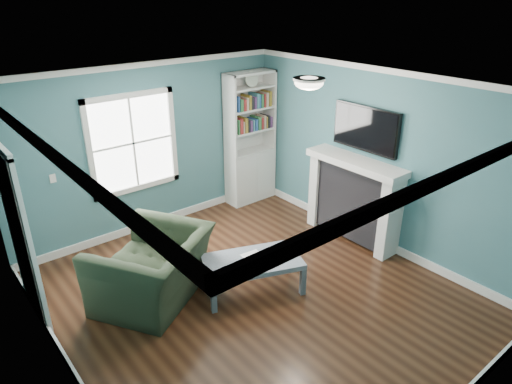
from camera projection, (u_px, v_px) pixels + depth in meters
floor at (255, 295)px, 5.77m from camera, size 5.00×5.00×0.00m
room_walls at (255, 180)px, 5.12m from camera, size 5.00×5.00×5.00m
trim at (255, 208)px, 5.26m from camera, size 4.50×5.00×2.60m
window at (133, 143)px, 6.75m from camera, size 1.40×0.06×1.50m
bookshelf at (250, 151)px, 8.04m from camera, size 0.90×0.35×2.31m
fireplace at (353, 200)px, 6.85m from camera, size 0.44×1.58×1.30m
tv at (366, 129)px, 6.48m from camera, size 0.06×1.10×0.65m
door at (19, 234)px, 5.03m from camera, size 0.12×0.98×2.17m
ceiling_fixture at (309, 82)px, 5.31m from camera, size 0.38×0.38×0.15m
light_switch at (53, 178)px, 6.16m from camera, size 0.08×0.01×0.12m
recliner at (151, 258)px, 5.49m from camera, size 1.57×1.42×1.15m
coffee_table at (252, 263)px, 5.74m from camera, size 1.37×1.06×0.44m
paper_sheet at (255, 258)px, 5.75m from camera, size 0.28×0.34×0.00m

